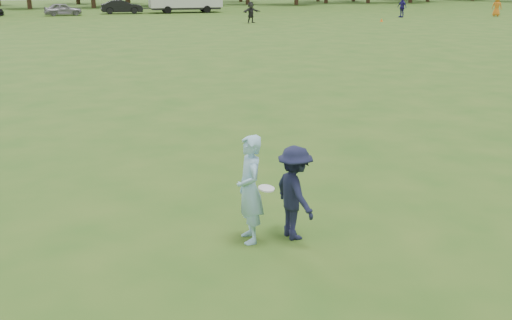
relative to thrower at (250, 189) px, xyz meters
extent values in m
plane|color=#2B5618|center=(0.74, -0.34, -0.92)|extent=(200.00, 200.00, 0.00)
imported|color=#93C8E3|center=(0.00, 0.00, 0.00)|extent=(0.45, 0.67, 1.83)
imported|color=#171B34|center=(0.76, -0.09, -0.11)|extent=(0.75, 1.12, 1.61)
imported|color=navy|center=(28.62, 46.64, 0.07)|extent=(0.81, 1.25, 1.97)
imported|color=orange|center=(38.73, 45.24, 0.08)|extent=(1.15, 1.10, 1.98)
imported|color=#292929|center=(12.13, 43.95, 0.02)|extent=(1.81, 0.98, 1.86)
imported|color=gray|center=(-4.28, 58.61, -0.27)|extent=(3.98, 2.03, 1.30)
imported|color=black|center=(1.87, 60.01, -0.18)|extent=(4.48, 1.62, 1.47)
cone|color=#FB5E0D|center=(24.11, 42.13, -0.77)|extent=(0.28, 0.28, 0.30)
cylinder|color=white|center=(0.22, -0.21, 0.06)|extent=(0.31, 0.31, 0.08)
cube|color=black|center=(8.91, 59.93, -0.42)|extent=(7.60, 2.30, 0.25)
cylinder|color=black|center=(6.71, 58.68, -0.52)|extent=(0.80, 0.25, 0.80)
cylinder|color=black|center=(6.71, 61.18, -0.52)|extent=(0.80, 0.25, 0.80)
cylinder|color=black|center=(11.11, 58.68, -0.52)|extent=(0.80, 0.25, 0.80)
cylinder|color=black|center=(11.11, 61.18, -0.52)|extent=(0.80, 0.25, 0.80)
cube|color=#333333|center=(4.51, 59.93, -0.37)|extent=(1.20, 0.15, 0.12)
camera|label=1|loc=(-2.43, -8.94, 3.41)|focal=42.00mm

